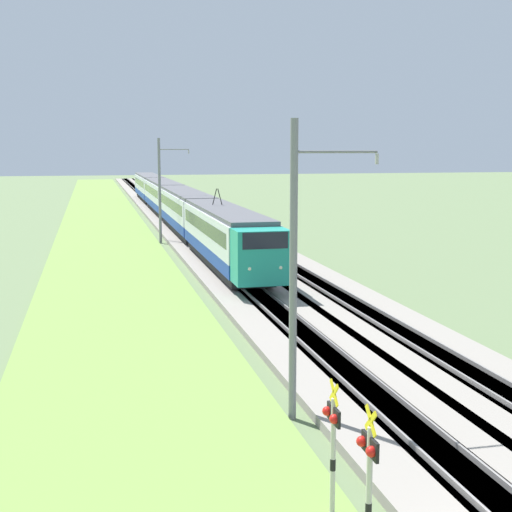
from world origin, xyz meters
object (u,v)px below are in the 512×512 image
object	(u,v)px
crossing_signal_near	(369,475)
crossing_signal_aux	(333,436)
catenary_mast_mid	(160,189)
passenger_train	(172,201)
catenary_mast_near	(295,268)

from	to	relation	value
crossing_signal_near	crossing_signal_aux	size ratio (longest dim) A/B	1.07
catenary_mast_mid	crossing_signal_near	bearing A→B (deg)	179.00
crossing_signal_near	crossing_signal_aux	world-z (taller)	crossing_signal_near
crossing_signal_aux	catenary_mast_mid	size ratio (longest dim) A/B	0.35
passenger_train	crossing_signal_aux	bearing A→B (deg)	-3.27
catenary_mast_near	passenger_train	bearing A→B (deg)	-2.79
crossing_signal_near	crossing_signal_aux	distance (m)	2.07
crossing_signal_near	crossing_signal_aux	bearing A→B (deg)	-91.26
passenger_train	catenary_mast_mid	bearing A→B (deg)	-9.81
crossing_signal_near	catenary_mast_mid	xyz separation A→B (m)	(46.75, -0.82, 2.46)
crossing_signal_aux	catenary_mast_near	world-z (taller)	catenary_mast_near
passenger_train	crossing_signal_aux	size ratio (longest dim) A/B	26.85
crossing_signal_aux	catenary_mast_near	bearing A→B (deg)	-98.00
crossing_signal_near	catenary_mast_near	distance (m)	8.00
passenger_train	catenary_mast_near	xyz separation A→B (m)	(-54.54, 2.66, 2.02)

